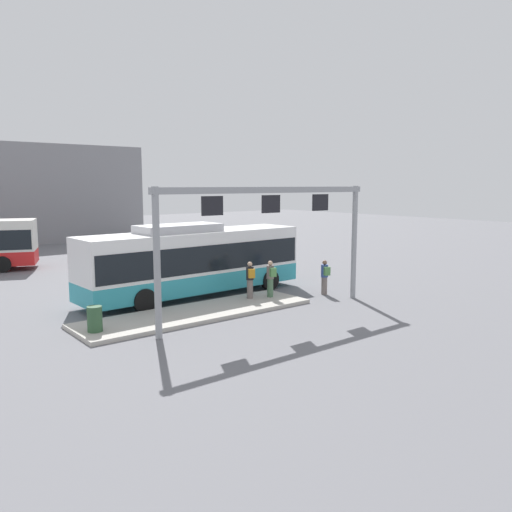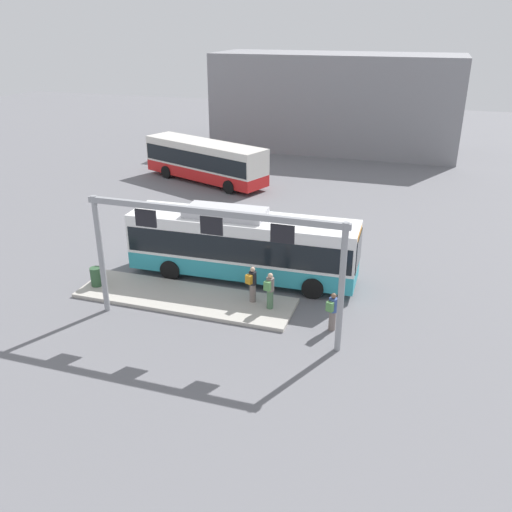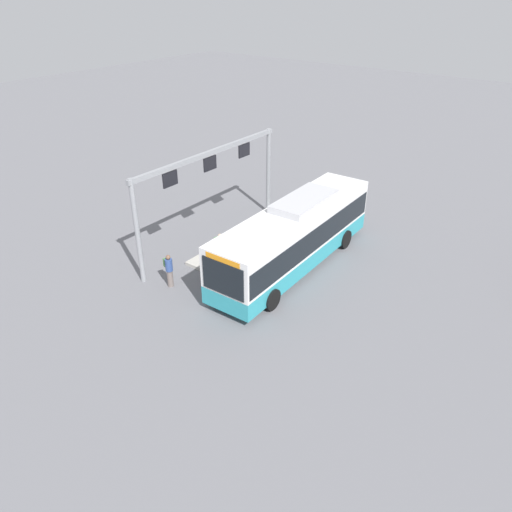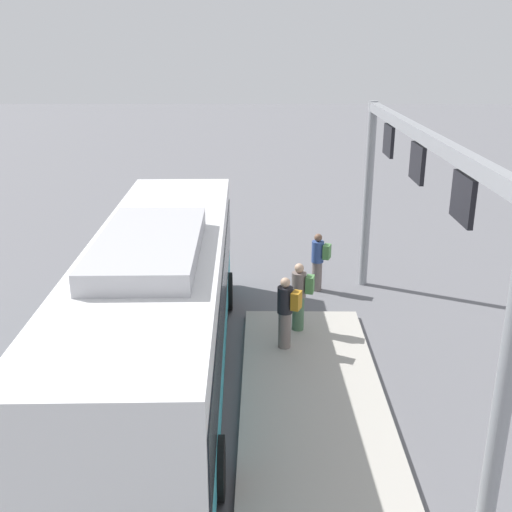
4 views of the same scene
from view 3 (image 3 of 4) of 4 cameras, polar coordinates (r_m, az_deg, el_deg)
name	(u,v)px [view 3 (image 3 of 4)]	position (r m, az deg, el deg)	size (l,w,h in m)	color
ground_plane	(293,266)	(24.94, 4.32, -1.14)	(120.00, 120.00, 0.00)	slate
platform_curb	(266,235)	(27.65, 1.14, 2.41)	(10.00, 2.80, 0.16)	#B2ADA3
bus_main	(294,234)	(24.08, 4.49, 2.57)	(11.11, 2.94, 3.46)	teal
person_boarding	(169,269)	(23.20, -10.07, -1.55)	(0.47, 0.59, 1.67)	slate
person_waiting_near	(237,243)	(24.81, -2.20, 1.53)	(0.48, 0.60, 1.67)	slate
person_waiting_mid	(220,248)	(24.42, -4.20, 0.97)	(0.42, 0.57, 1.67)	#476B4C
platform_sign_gantry	(211,176)	(25.69, -5.30, 9.20)	(10.50, 0.24, 5.20)	gray
trash_bin	(305,201)	(30.87, 5.67, 6.36)	(0.52, 0.52, 0.90)	#2D5133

